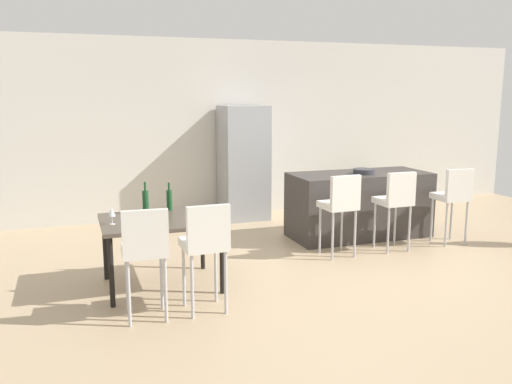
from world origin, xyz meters
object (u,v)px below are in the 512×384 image
object	(u,v)px
bar_chair_left	(341,202)
refrigerator	(244,163)
bar_chair_middle	(396,198)
potted_plant	(374,187)
bar_chair_right	(454,194)
dining_chair_far	(206,241)
dining_chair_near	(145,246)
wine_glass_left	(112,212)
dining_table	(160,225)
wine_bottle_near	(169,199)
wine_bottle_middle	(146,201)
fruit_bowl	(364,171)
kitchen_island	(359,205)

from	to	relation	value
bar_chair_left	refrigerator	distance (m)	2.50
bar_chair_left	refrigerator	world-z (taller)	refrigerator
bar_chair_middle	potted_plant	xyz separation A→B (m)	(1.18, 2.43, -0.32)
bar_chair_left	potted_plant	bearing A→B (deg)	50.88
bar_chair_middle	bar_chair_right	world-z (taller)	same
bar_chair_left	dining_chair_far	xyz separation A→B (m)	(-2.01, -1.15, 0.00)
dining_chair_near	refrigerator	xyz separation A→B (m)	(2.09, 3.60, 0.22)
dining_chair_far	wine_glass_left	xyz separation A→B (m)	(-0.77, 0.75, 0.17)
dining_table	potted_plant	distance (m)	5.08
bar_chair_right	wine_bottle_near	xyz separation A→B (m)	(-3.83, 0.08, 0.16)
wine_bottle_middle	wine_glass_left	xyz separation A→B (m)	(-0.39, -0.38, -0.01)
dining_chair_far	wine_bottle_near	bearing A→B (deg)	94.94
dining_chair_near	fruit_bowl	distance (m)	3.81
dining_chair_near	potted_plant	size ratio (longest dim) A/B	1.66
dining_table	refrigerator	bearing A→B (deg)	56.58
bar_chair_middle	wine_bottle_middle	distance (m)	3.20
bar_chair_right	dining_chair_far	size ratio (longest dim) A/B	1.00
bar_chair_right	fruit_bowl	size ratio (longest dim) A/B	3.55
kitchen_island	dining_chair_near	distance (m)	3.85
bar_chair_middle	wine_bottle_near	distance (m)	2.93
kitchen_island	bar_chair_middle	size ratio (longest dim) A/B	1.89
bar_chair_right	potted_plant	size ratio (longest dim) A/B	1.66
dining_chair_near	bar_chair_right	bearing A→B (deg)	15.09
fruit_bowl	dining_table	bearing A→B (deg)	-161.22
dining_chair_near	wine_bottle_near	distance (m)	1.32
wine_glass_left	potted_plant	size ratio (longest dim) A/B	0.27
kitchen_island	refrigerator	size ratio (longest dim) A/B	1.08
bar_chair_left	wine_bottle_middle	distance (m)	2.40
bar_chair_middle	fruit_bowl	size ratio (longest dim) A/B	3.55
bar_chair_middle	fruit_bowl	world-z (taller)	bar_chair_middle
kitchen_island	bar_chair_right	bearing A→B (deg)	-39.61
dining_chair_near	refrigerator	bearing A→B (deg)	59.77
kitchen_island	dining_table	world-z (taller)	kitchen_island
dining_chair_near	bar_chair_middle	bearing A→B (deg)	18.89
kitchen_island	bar_chair_left	xyz separation A→B (m)	(-0.73, -0.80, 0.24)
bar_chair_right	dining_table	distance (m)	4.01
kitchen_island	potted_plant	distance (m)	2.05
dining_chair_far	potted_plant	bearing A→B (deg)	41.92
dining_table	wine_bottle_middle	distance (m)	0.37
wine_bottle_near	dining_table	bearing A→B (deg)	-113.58
wine_glass_left	dining_chair_far	bearing A→B (deg)	-44.31
wine_bottle_middle	refrigerator	bearing A→B (deg)	51.96
bar_chair_left	dining_table	bearing A→B (deg)	-172.25
dining_chair_near	wine_glass_left	xyz separation A→B (m)	(-0.22, 0.75, 0.17)
dining_chair_near	wine_bottle_middle	distance (m)	1.16
refrigerator	kitchen_island	bearing A→B (deg)	-53.62
refrigerator	dining_chair_far	bearing A→B (deg)	-113.20
fruit_bowl	bar_chair_right	bearing A→B (deg)	-36.66
potted_plant	bar_chair_left	bearing A→B (deg)	-129.12
bar_chair_middle	dining_table	world-z (taller)	bar_chair_middle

